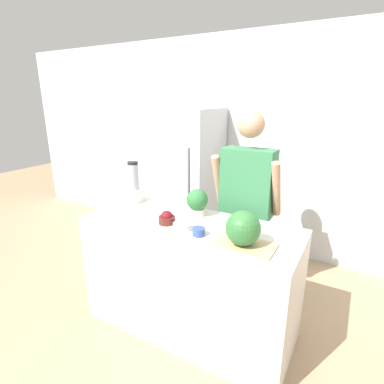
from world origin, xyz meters
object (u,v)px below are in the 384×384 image
at_px(refrigerator, 189,181).
at_px(person, 246,209).
at_px(blender, 134,186).
at_px(bowl_cream, 182,226).
at_px(watermelon, 243,228).
at_px(bowl_small_blue, 199,232).
at_px(bowl_cherries, 167,218).
at_px(potted_plant, 197,202).

height_order(refrigerator, person, person).
bearing_deg(blender, bowl_cream, -23.94).
xyz_separation_m(refrigerator, watermelon, (1.24, -1.42, 0.19)).
relative_size(person, bowl_small_blue, 19.24).
distance_m(refrigerator, blender, 1.09).
bearing_deg(bowl_cream, bowl_cherries, 167.02).
bearing_deg(person, bowl_cherries, -120.75).
relative_size(person, watermelon, 7.69).
bearing_deg(watermelon, bowl_small_blue, 179.92).
relative_size(person, potted_plant, 7.85).
bearing_deg(watermelon, blender, 163.82).
height_order(watermelon, bowl_small_blue, watermelon).
bearing_deg(potted_plant, watermelon, -32.12).
distance_m(watermelon, potted_plant, 0.61).
relative_size(person, bowl_cream, 12.61).
bearing_deg(potted_plant, bowl_small_blue, -59.36).
relative_size(bowl_small_blue, potted_plant, 0.41).
bearing_deg(blender, potted_plant, -2.08).
height_order(person, blender, person).
relative_size(blender, potted_plant, 1.68).
height_order(refrigerator, potted_plant, refrigerator).
relative_size(refrigerator, blender, 4.63).
bearing_deg(potted_plant, bowl_cream, -82.24).
bearing_deg(potted_plant, refrigerator, 123.35).
bearing_deg(person, refrigerator, 145.75).
xyz_separation_m(bowl_small_blue, blender, (-0.88, 0.35, 0.12)).
bearing_deg(watermelon, potted_plant, 147.88).
xyz_separation_m(blender, potted_plant, (0.69, -0.02, -0.03)).
bearing_deg(watermelon, bowl_cherries, 174.29).
height_order(bowl_cherries, blender, blender).
height_order(bowl_cream, bowl_small_blue, bowl_cream).
xyz_separation_m(bowl_cream, blender, (-0.73, 0.32, 0.12)).
distance_m(refrigerator, potted_plant, 1.32).
xyz_separation_m(bowl_cherries, blender, (-0.56, 0.29, 0.11)).
xyz_separation_m(bowl_cream, bowl_small_blue, (0.15, -0.03, -0.00)).
bearing_deg(bowl_cherries, refrigerator, 113.70).
height_order(refrigerator, watermelon, refrigerator).
bearing_deg(refrigerator, watermelon, -48.89).
relative_size(person, blender, 4.68).
xyz_separation_m(refrigerator, bowl_cherries, (0.59, -1.35, 0.10)).
height_order(person, watermelon, person).
xyz_separation_m(person, blender, (-0.97, -0.39, 0.18)).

